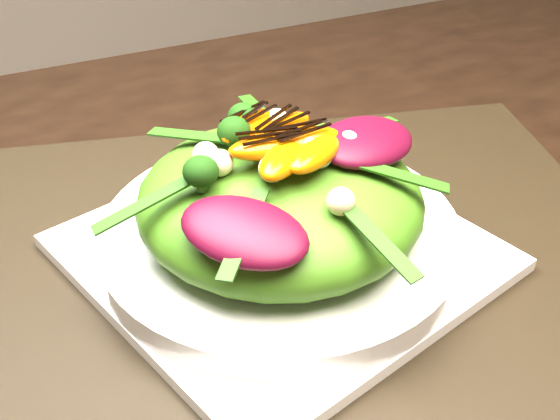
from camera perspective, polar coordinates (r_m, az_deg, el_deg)
name	(u,v)px	position (r m, az deg, el deg)	size (l,w,h in m)	color
dining_table	(486,227)	(0.68, 15.41, -1.29)	(1.60, 0.90, 0.75)	black
placemat	(280,260)	(0.59, 0.00, -3.84)	(0.56, 0.43, 0.00)	black
plate_base	(280,253)	(0.58, 0.00, -3.27)	(0.28, 0.28, 0.01)	white
salad_bowl	(280,237)	(0.57, 0.00, -2.06)	(0.28, 0.28, 0.02)	silver
lettuce_mound	(280,200)	(0.55, 0.00, 0.78)	(0.21, 0.21, 0.07)	#3D6B14
radicchio_leaf	(366,142)	(0.55, 6.57, 5.17)	(0.09, 0.06, 0.02)	#3D0616
orange_segment	(264,134)	(0.55, -1.24, 5.83)	(0.06, 0.03, 0.02)	#D15403
broccoli_floret	(205,143)	(0.53, -5.77, 5.07)	(0.03, 0.03, 0.03)	black
macadamia_nut	(362,168)	(0.52, 6.29, 3.23)	(0.02, 0.02, 0.02)	beige
balsamic_drizzle	(264,123)	(0.54, -1.25, 6.63)	(0.04, 0.00, 0.00)	black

